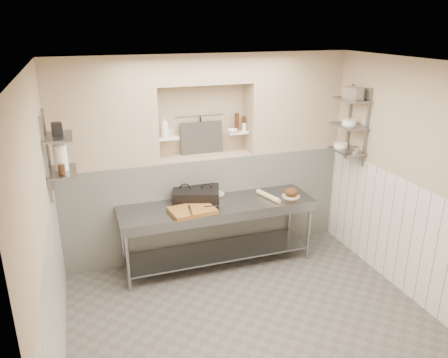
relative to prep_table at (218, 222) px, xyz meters
name	(u,v)px	position (x,y,z in m)	size (l,w,h in m)	color
floor	(249,318)	(-0.01, -1.18, -0.69)	(4.00, 3.90, 0.10)	#484440
ceiling	(255,58)	(-0.01, -1.18, 2.21)	(4.00, 3.90, 0.10)	silver
wall_left	(40,231)	(-2.06, -1.18, 0.76)	(0.10, 3.90, 2.80)	tan
wall_right	(412,181)	(2.04, -1.18, 0.76)	(0.10, 3.90, 2.80)	tan
wall_back	(199,151)	(-0.01, 0.82, 0.76)	(4.00, 0.10, 2.80)	tan
wall_front	(371,319)	(-0.01, -3.18, 0.76)	(4.00, 0.10, 2.80)	tan
backwall_lower	(205,202)	(-0.01, 0.57, 0.06)	(4.00, 0.40, 1.40)	white
alcove_sill	(204,155)	(-0.01, 0.57, 0.77)	(1.30, 0.40, 0.02)	tan
backwall_pillar_left	(101,112)	(-1.34, 0.57, 1.46)	(1.35, 0.40, 1.40)	tan
backwall_pillar_right	(292,101)	(1.31, 0.57, 1.46)	(1.35, 0.40, 1.40)	tan
backwall_header	(203,68)	(-0.01, 0.57, 1.96)	(1.30, 0.40, 0.40)	tan
wainscot_left	(57,296)	(-2.00, -1.18, 0.06)	(0.02, 3.90, 1.40)	white
wainscot_right	(400,234)	(1.98, -1.18, 0.06)	(0.02, 3.90, 1.40)	white
alcove_shelf_left	(168,138)	(-0.51, 0.57, 1.06)	(0.28, 0.16, 0.03)	white
alcove_shelf_right	(238,132)	(0.49, 0.57, 1.06)	(0.28, 0.16, 0.03)	white
utensil_rail	(200,115)	(-0.01, 0.74, 1.31)	(0.02, 0.02, 0.70)	gray
hanging_steel	(201,127)	(-0.01, 0.72, 1.14)	(0.02, 0.02, 0.30)	black
splash_panel	(202,138)	(-0.01, 0.67, 1.00)	(0.60, 0.02, 0.45)	#383330
shelf_rail_left_a	(48,151)	(-1.99, 0.07, 1.16)	(0.03, 0.03, 0.95)	slate
shelf_rail_left_b	(46,161)	(-1.99, -0.33, 1.16)	(0.03, 0.03, 0.95)	slate
wall_shelf_left_lower	(62,172)	(-1.85, -0.13, 0.96)	(0.30, 0.50, 0.03)	slate
wall_shelf_left_upper	(58,137)	(-1.85, -0.13, 1.36)	(0.30, 0.50, 0.03)	slate
shelf_rail_right_a	(349,122)	(1.96, 0.07, 1.21)	(0.03, 0.03, 1.05)	slate
shelf_rail_right_b	(367,128)	(1.96, -0.33, 1.21)	(0.03, 0.03, 1.05)	slate
wall_shelf_right_lower	(347,151)	(1.83, -0.13, 0.86)	(0.30, 0.50, 0.03)	slate
wall_shelf_right_mid	(349,126)	(1.83, -0.13, 1.21)	(0.30, 0.50, 0.03)	slate
wall_shelf_right_upper	(352,100)	(1.83, -0.13, 1.56)	(0.30, 0.50, 0.03)	slate
prep_table	(218,222)	(0.00, 0.00, 0.00)	(2.60, 0.70, 0.90)	gray
panini_press	(196,195)	(-0.23, 0.22, 0.34)	(0.72, 0.61, 0.17)	black
cutting_board	(192,210)	(-0.38, -0.14, 0.28)	(0.55, 0.39, 0.05)	brown
knife_blade	(214,206)	(-0.10, -0.15, 0.31)	(0.26, 0.03, 0.01)	gray
tongs	(190,210)	(-0.42, -0.21, 0.32)	(0.03, 0.03, 0.28)	gray
mixing_bowl	(216,195)	(0.06, 0.25, 0.28)	(0.21, 0.21, 0.05)	white
rolling_pin	(268,196)	(0.71, -0.04, 0.29)	(0.07, 0.07, 0.44)	#DEC28A
bread_board	(291,196)	(1.04, -0.08, 0.26)	(0.24, 0.24, 0.01)	#DEC28A
bread_loaf	(291,192)	(1.04, -0.08, 0.33)	(0.19, 0.19, 0.11)	#4C2D19
bottle_soap	(165,127)	(-0.55, 0.58, 1.21)	(0.11, 0.11, 0.29)	white
jar_alcove	(170,133)	(-0.48, 0.59, 1.13)	(0.08, 0.08, 0.11)	tan
bowl_alcove	(233,131)	(0.40, 0.54, 1.09)	(0.15, 0.15, 0.05)	white
condiment_a	(244,124)	(0.59, 0.60, 1.17)	(0.06, 0.06, 0.20)	#331B0D
condiment_b	(237,122)	(0.48, 0.60, 1.20)	(0.06, 0.06, 0.25)	#331B0D
condiment_c	(244,127)	(0.59, 0.59, 1.13)	(0.07, 0.07, 0.11)	white
jug_left	(61,157)	(-1.85, -0.10, 1.11)	(0.14, 0.14, 0.29)	white
jar_left	(62,169)	(-1.85, -0.26, 1.02)	(0.07, 0.07, 0.11)	#331B0D
box_left_upper	(57,129)	(-1.85, -0.11, 1.44)	(0.10, 0.10, 0.14)	black
bowl_right	(341,145)	(1.83, 0.02, 0.90)	(0.19, 0.19, 0.06)	white
canister_right	(355,150)	(1.83, -0.33, 0.92)	(0.10, 0.10, 0.10)	gray
bowl_right_mid	(349,122)	(1.83, -0.13, 1.26)	(0.19, 0.19, 0.07)	white
basket_right	(355,93)	(1.83, -0.18, 1.65)	(0.20, 0.24, 0.16)	gray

